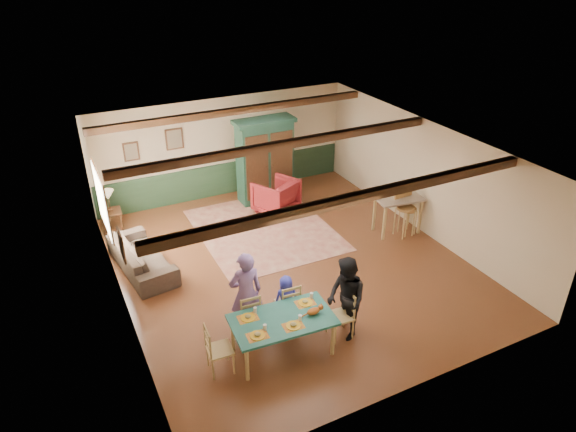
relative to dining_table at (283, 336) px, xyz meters
name	(u,v)px	position (x,y,z in m)	size (l,w,h in m)	color
floor	(291,264)	(1.36, 2.37, -0.35)	(8.00, 8.00, 0.00)	#522917
wall_back	(224,147)	(1.36, 6.37, 1.00)	(7.00, 0.02, 2.70)	beige
wall_left	(117,249)	(-2.14, 2.37, 1.00)	(0.02, 8.00, 2.70)	beige
wall_right	(425,178)	(4.86, 2.37, 1.00)	(0.02, 8.00, 2.70)	beige
ceiling	(291,147)	(1.36, 2.37, 2.35)	(7.00, 8.00, 0.02)	white
wainscot_back	(226,178)	(1.36, 6.35, 0.10)	(6.95, 0.03, 0.90)	#1C3320
ceiling_beam_front	(357,198)	(1.36, 0.07, 2.26)	(6.95, 0.16, 0.16)	black
ceiling_beam_mid	(282,145)	(1.36, 2.77, 2.26)	(6.95, 0.16, 0.16)	black
ceiling_beam_back	(235,111)	(1.36, 5.37, 2.26)	(6.95, 0.16, 0.16)	black
window_left	(102,201)	(-2.11, 4.07, 1.20)	(0.06, 1.60, 1.30)	white
picture_left_wall	(122,245)	(-2.11, 1.77, 1.40)	(0.04, 0.42, 0.52)	gray
picture_back_a	(174,139)	(0.06, 6.34, 1.45)	(0.45, 0.04, 0.55)	gray
picture_back_b	(131,152)	(-1.04, 6.34, 1.30)	(0.38, 0.04, 0.48)	gray
dining_table	(283,336)	(0.00, 0.00, 0.00)	(1.70, 0.95, 0.71)	#1E6156
dining_chair_far_left	(248,313)	(-0.33, 0.71, 0.09)	(0.40, 0.42, 0.90)	tan
dining_chair_far_right	(288,302)	(0.43, 0.65, 0.09)	(0.40, 0.42, 0.90)	tan
dining_chair_end_left	(220,349)	(-1.09, 0.08, 0.09)	(0.40, 0.42, 0.90)	tan
dining_chair_end_right	(340,315)	(1.09, -0.08, 0.09)	(0.40, 0.42, 0.90)	tan
person_man	(246,293)	(-0.32, 0.78, 0.46)	(0.60, 0.39, 1.63)	#8762A9
person_woman	(346,299)	(1.18, -0.08, 0.43)	(0.76, 0.59, 1.56)	black
person_child	(286,299)	(0.43, 0.73, 0.12)	(0.46, 0.30, 0.95)	#2A30A8
cat	(314,311)	(0.51, -0.13, 0.44)	(0.34, 0.13, 0.17)	#CA5F23
place_setting_near_left	(257,333)	(-0.54, -0.20, 0.41)	(0.38, 0.28, 0.11)	gold
place_setting_near_center	(293,324)	(0.08, -0.24, 0.41)	(0.38, 0.28, 0.11)	gold
place_setting_far_left	(248,316)	(-0.50, 0.27, 0.41)	(0.38, 0.28, 0.11)	gold
place_setting_far_right	(305,301)	(0.54, 0.20, 0.41)	(0.38, 0.28, 0.11)	gold
area_rug	(264,229)	(1.45, 3.99, -0.35)	(3.04, 3.61, 0.01)	beige
armoire	(265,160)	(2.20, 5.55, 0.77)	(1.59, 0.64, 2.24)	black
armchair	(276,196)	(2.13, 4.76, 0.09)	(0.94, 0.97, 0.88)	#551117
sofa	(142,256)	(-1.57, 3.61, -0.04)	(2.17, 0.85, 0.63)	#342920
end_table	(113,222)	(-1.85, 5.50, -0.06)	(0.47, 0.47, 0.58)	black
table_lamp	(109,201)	(-1.85, 5.50, 0.50)	(0.30, 0.30, 0.53)	beige
counter_table	(397,215)	(4.26, 2.49, 0.10)	(1.10, 0.64, 0.92)	tan
bar_stool_left	(405,213)	(4.32, 2.28, 0.23)	(0.42, 0.46, 1.18)	#A97941
bar_stool_right	(408,214)	(4.44, 2.32, 0.17)	(0.37, 0.41, 1.05)	#A97941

